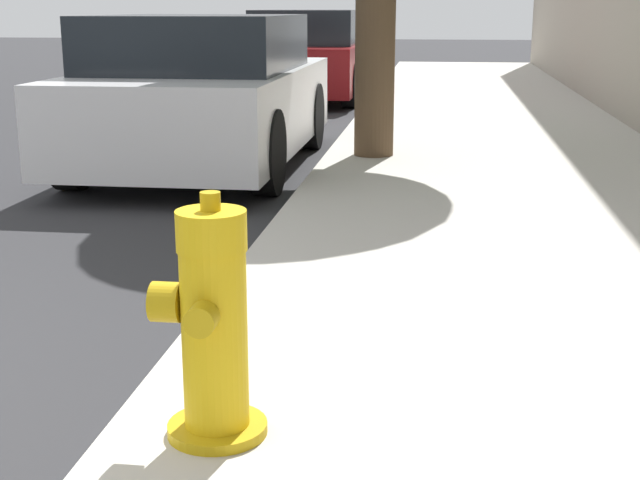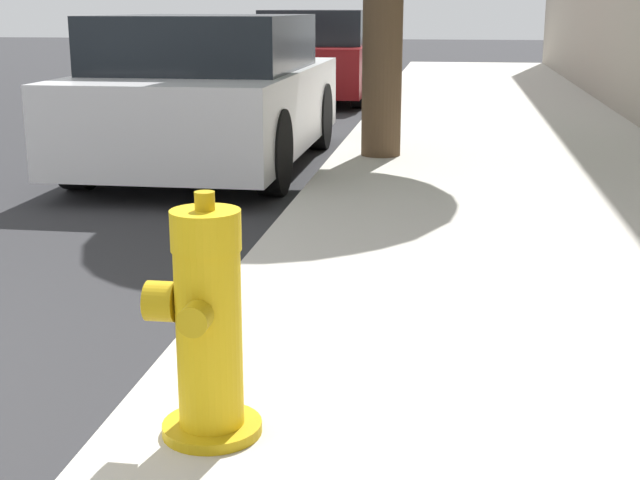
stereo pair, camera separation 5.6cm
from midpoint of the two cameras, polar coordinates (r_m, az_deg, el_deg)
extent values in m
cylinder|color=#C39C11|center=(2.91, -7.14, -11.85)|extent=(0.32, 0.32, 0.04)
cylinder|color=yellow|center=(2.79, -7.33, -6.30)|extent=(0.20, 0.20, 0.57)
cylinder|color=yellow|center=(2.68, -7.57, 0.60)|extent=(0.21, 0.21, 0.12)
cylinder|color=#C39C11|center=(2.66, -7.64, 2.47)|extent=(0.06, 0.06, 0.06)
cylinder|color=#C39C11|center=(2.62, -8.20, -5.06)|extent=(0.09, 0.08, 0.09)
cylinder|color=#C39C11|center=(2.88, -6.69, -3.20)|extent=(0.09, 0.08, 0.09)
cylinder|color=#C39C11|center=(2.79, -10.35, -3.92)|extent=(0.09, 0.13, 0.13)
cube|color=silver|center=(8.46, -7.53, 8.37)|extent=(1.79, 3.92, 0.73)
cube|color=black|center=(8.27, -7.96, 12.41)|extent=(1.65, 2.16, 0.48)
cylinder|color=black|center=(9.87, -10.28, 7.94)|extent=(0.20, 0.69, 0.69)
cylinder|color=black|center=(9.50, -0.76, 7.92)|extent=(0.20, 0.69, 0.69)
cylinder|color=black|center=(7.62, -15.84, 5.67)|extent=(0.20, 0.69, 0.69)
cylinder|color=black|center=(7.13, -3.63, 5.61)|extent=(0.20, 0.69, 0.69)
cube|color=maroon|center=(14.79, -0.71, 11.10)|extent=(1.70, 4.08, 0.71)
cube|color=black|center=(14.60, -0.82, 13.48)|extent=(1.56, 2.24, 0.53)
cylinder|color=black|center=(16.17, -2.79, 10.65)|extent=(0.20, 0.66, 0.66)
cylinder|color=black|center=(15.96, 2.74, 10.60)|extent=(0.20, 0.66, 0.66)
cylinder|color=black|center=(13.70, -4.72, 9.89)|extent=(0.20, 0.66, 0.66)
cylinder|color=black|center=(13.45, 1.78, 9.85)|extent=(0.20, 0.66, 0.66)
cylinder|color=brown|center=(8.08, 3.37, 13.79)|extent=(0.36, 0.36, 2.37)
camera|label=1|loc=(0.03, -90.41, -0.11)|focal=50.00mm
camera|label=2|loc=(0.03, 89.59, 0.11)|focal=50.00mm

